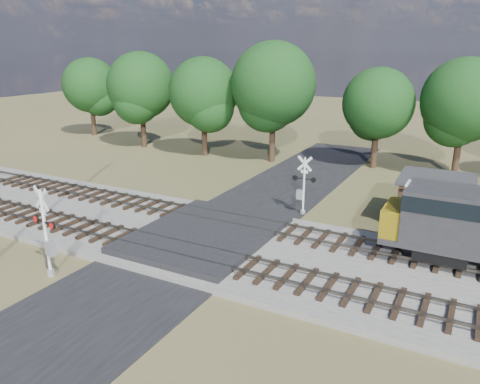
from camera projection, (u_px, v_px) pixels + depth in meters
The scene contains 10 objects.
ground at pixel (200, 244), 26.05m from camera, with size 160.00×160.00×0.00m, color #4B4C28.
ballast_bed at pixel (386, 278), 21.95m from camera, with size 140.00×10.00×0.30m, color gray.
road at pixel (200, 243), 26.04m from camera, with size 7.00×60.00×0.08m, color black.
crossing_panel at pixel (205, 236), 26.38m from camera, with size 7.00×9.00×0.62m, color #262628.
track_near at pixel (232, 263), 22.84m from camera, with size 140.00×2.60×0.33m.
track_far at pixel (274, 229), 27.06m from camera, with size 140.00×2.60×0.33m.
crossing_signal_near at pixel (48, 240), 21.87m from camera, with size 1.78×0.47×4.45m.
crossing_signal_far at pixel (302, 190), 30.17m from camera, with size 1.58×0.34×3.93m.
equipment_shed at pixel (435, 200), 28.67m from camera, with size 4.47×4.47×2.96m.
treeline at pixel (434, 97), 37.70m from camera, with size 77.85×10.53×11.39m.
Camera 1 is at (13.20, -20.16, 10.54)m, focal length 35.00 mm.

